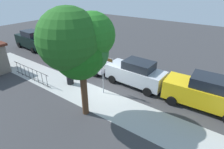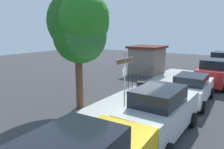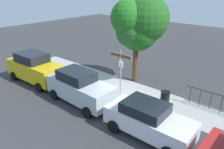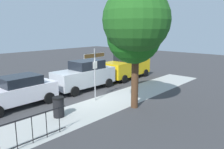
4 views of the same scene
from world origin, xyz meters
name	(u,v)px [view 3 (image 3 of 4)]	position (x,y,z in m)	size (l,w,h in m)	color
ground_plane	(116,97)	(0.00, 0.00, 0.00)	(60.00, 60.00, 0.00)	#38383A
sidewalk_strip	(153,99)	(2.00, 1.30, 0.00)	(24.00, 2.60, 0.00)	#A6A9A5
street_sign	(121,64)	(0.03, 0.40, 2.11)	(1.60, 0.07, 3.04)	#9EA0A5
shade_tree	(139,24)	(-0.35, 2.79, 4.24)	(3.48, 3.79, 6.17)	#4E321F
car_yellow	(35,68)	(-6.05, -1.96, 1.06)	(4.76, 2.20, 2.14)	yellow
car_silver	(80,87)	(-1.25, -1.94, 1.00)	(4.53, 2.01, 2.01)	#B7BEC5
car_white	(148,120)	(3.55, -1.98, 0.85)	(4.22, 1.99, 1.66)	white
trash_bin	(165,99)	(2.95, 0.90, 0.49)	(0.55, 0.55, 0.98)	black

